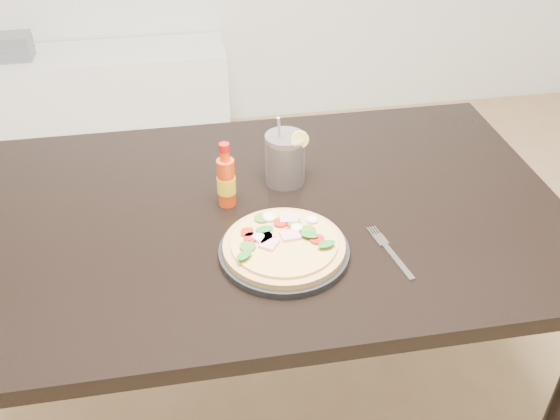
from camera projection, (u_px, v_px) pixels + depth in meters
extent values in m
cube|color=black|center=(271.00, 215.00, 1.50)|extent=(1.40, 0.90, 0.04)
cylinder|color=black|center=(49.00, 260.00, 1.94)|extent=(0.06, 0.06, 0.71)
cylinder|color=black|center=(439.00, 217.00, 2.12)|extent=(0.06, 0.06, 0.71)
cylinder|color=black|center=(284.00, 251.00, 1.34)|extent=(0.28, 0.28, 0.02)
cylinder|color=tan|center=(284.00, 246.00, 1.33)|extent=(0.26, 0.26, 0.01)
cylinder|color=#F5D96A|center=(284.00, 242.00, 1.33)|extent=(0.23, 0.23, 0.01)
cube|color=pink|center=(269.00, 243.00, 1.31)|extent=(0.05, 0.05, 0.01)
cube|color=pink|center=(289.00, 218.00, 1.38)|extent=(0.04, 0.04, 0.01)
cube|color=pink|center=(290.00, 235.00, 1.33)|extent=(0.04, 0.04, 0.01)
cube|color=pink|center=(263.00, 235.00, 1.34)|extent=(0.04, 0.04, 0.01)
cube|color=pink|center=(263.00, 237.00, 1.33)|extent=(0.05, 0.05, 0.01)
cylinder|color=#B21913|center=(281.00, 223.00, 1.37)|extent=(0.03, 0.03, 0.01)
cylinder|color=#B21913|center=(293.00, 232.00, 1.35)|extent=(0.03, 0.03, 0.01)
cylinder|color=#B21913|center=(248.00, 233.00, 1.34)|extent=(0.03, 0.03, 0.01)
cylinder|color=#B21913|center=(317.00, 239.00, 1.32)|extent=(0.03, 0.03, 0.01)
cylinder|color=#B21913|center=(251.00, 238.00, 1.33)|extent=(0.03, 0.03, 0.01)
cylinder|color=#3F7226|center=(293.00, 222.00, 1.37)|extent=(0.03, 0.03, 0.01)
cylinder|color=#3F7226|center=(262.00, 218.00, 1.39)|extent=(0.03, 0.03, 0.01)
cylinder|color=#3F7226|center=(248.00, 247.00, 1.30)|extent=(0.03, 0.03, 0.01)
cylinder|color=#3F7226|center=(308.00, 231.00, 1.35)|extent=(0.03, 0.03, 0.01)
ellipsoid|color=white|center=(312.00, 219.00, 1.38)|extent=(0.03, 0.03, 0.01)
ellipsoid|color=white|center=(297.00, 227.00, 1.36)|extent=(0.03, 0.03, 0.01)
ellipsoid|color=white|center=(269.00, 216.00, 1.39)|extent=(0.03, 0.03, 0.01)
ellipsoid|color=white|center=(269.00, 218.00, 1.39)|extent=(0.03, 0.03, 0.01)
ellipsoid|color=white|center=(259.00, 237.00, 1.33)|extent=(0.03, 0.03, 0.01)
ellipsoid|color=#1B7121|center=(264.00, 229.00, 1.34)|extent=(0.04, 0.03, 0.00)
ellipsoid|color=#1B7121|center=(244.00, 255.00, 1.27)|extent=(0.04, 0.04, 0.00)
ellipsoid|color=#1B7121|center=(309.00, 234.00, 1.33)|extent=(0.05, 0.04, 0.00)
ellipsoid|color=#1B7121|center=(327.00, 244.00, 1.30)|extent=(0.04, 0.03, 0.00)
cylinder|color=#E43E0D|center=(226.00, 183.00, 1.46)|extent=(0.05, 0.05, 0.12)
cylinder|color=yellow|center=(226.00, 185.00, 1.47)|extent=(0.04, 0.04, 0.04)
cylinder|color=#E43E0D|center=(225.00, 155.00, 1.42)|extent=(0.02, 0.02, 0.03)
cylinder|color=red|center=(224.00, 147.00, 1.41)|extent=(0.02, 0.02, 0.02)
cylinder|color=black|center=(285.00, 162.00, 1.55)|extent=(0.09, 0.09, 0.11)
cylinder|color=silver|center=(285.00, 159.00, 1.54)|extent=(0.10, 0.10, 0.13)
cylinder|color=#F2E059|center=(300.00, 140.00, 1.50)|extent=(0.04, 0.01, 0.04)
cylinder|color=#B2B2B7|center=(280.00, 144.00, 1.53)|extent=(0.03, 0.06, 0.17)
cube|color=silver|center=(398.00, 262.00, 1.32)|extent=(0.03, 0.12, 0.00)
cube|color=silver|center=(380.00, 240.00, 1.38)|extent=(0.03, 0.04, 0.00)
cube|color=silver|center=(370.00, 232.00, 1.41)|extent=(0.01, 0.03, 0.00)
cube|color=silver|center=(372.00, 231.00, 1.41)|extent=(0.01, 0.03, 0.00)
cube|color=silver|center=(375.00, 231.00, 1.41)|extent=(0.01, 0.03, 0.00)
cube|color=silver|center=(377.00, 230.00, 1.41)|extent=(0.01, 0.03, 0.00)
cube|color=white|center=(84.00, 102.00, 3.06)|extent=(1.40, 0.34, 0.50)
cube|color=slate|center=(18.00, 58.00, 2.86)|extent=(0.14, 0.12, 0.01)
cube|color=slate|center=(17.00, 56.00, 2.86)|extent=(0.14, 0.12, 0.01)
cube|color=slate|center=(17.00, 53.00, 2.85)|extent=(0.14, 0.12, 0.01)
cube|color=slate|center=(16.00, 51.00, 2.85)|extent=(0.14, 0.12, 0.01)
cube|color=slate|center=(16.00, 49.00, 2.84)|extent=(0.14, 0.12, 0.01)
cube|color=slate|center=(15.00, 47.00, 2.83)|extent=(0.14, 0.12, 0.01)
cube|color=slate|center=(14.00, 45.00, 2.83)|extent=(0.14, 0.12, 0.01)
cube|color=slate|center=(14.00, 42.00, 2.82)|extent=(0.14, 0.12, 0.01)
cube|color=slate|center=(13.00, 40.00, 2.81)|extent=(0.14, 0.12, 0.01)
cube|color=slate|center=(13.00, 38.00, 2.81)|extent=(0.14, 0.12, 0.01)
cube|color=slate|center=(12.00, 35.00, 2.80)|extent=(0.14, 0.12, 0.01)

